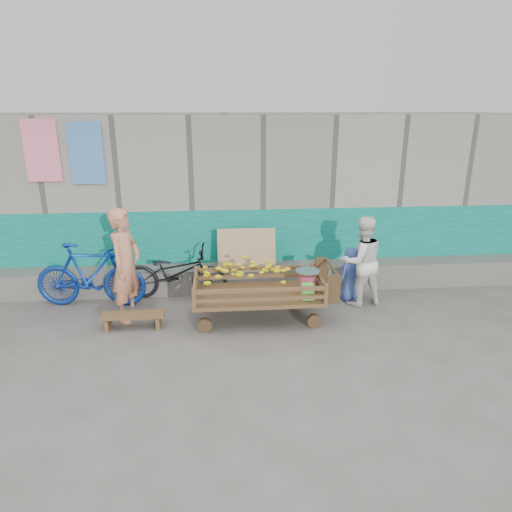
{
  "coord_description": "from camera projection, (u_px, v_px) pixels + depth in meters",
  "views": [
    {
      "loc": [
        -0.18,
        -5.26,
        3.14
      ],
      "look_at": [
        0.37,
        1.2,
        1.0
      ],
      "focal_mm": 32.0,
      "sensor_mm": 36.0,
      "label": 1
    }
  ],
  "objects": [
    {
      "name": "bicycle_dark",
      "position": [
        175.0,
        273.0,
        7.7
      ],
      "size": [
        1.8,
        0.75,
        0.92
      ],
      "primitive_type": "imported",
      "rotation": [
        0.0,
        0.0,
        1.49
      ],
      "color": "black",
      "rests_on": "ground"
    },
    {
      "name": "woman",
      "position": [
        361.0,
        261.0,
        7.39
      ],
      "size": [
        0.81,
        0.68,
        1.49
      ],
      "primitive_type": "imported",
      "rotation": [
        0.0,
        0.0,
        3.31
      ],
      "color": "white",
      "rests_on": "ground"
    },
    {
      "name": "bicycle_blue",
      "position": [
        90.0,
        275.0,
        7.37
      ],
      "size": [
        1.82,
        0.68,
        1.07
      ],
      "primitive_type": "imported",
      "rotation": [
        0.0,
        0.0,
        1.47
      ],
      "color": "#0D3195",
      "rests_on": "ground"
    },
    {
      "name": "banana_cart",
      "position": [
        255.0,
        282.0,
        6.86
      ],
      "size": [
        2.13,
        0.97,
        0.91
      ],
      "color": "brown",
      "rests_on": "ground"
    },
    {
      "name": "building_wall",
      "position": [
        226.0,
        192.0,
        9.35
      ],
      "size": [
        12.0,
        3.5,
        3.0
      ],
      "color": "gray",
      "rests_on": "ground"
    },
    {
      "name": "ground",
      "position": [
        235.0,
        358.0,
        5.98
      ],
      "size": [
        80.0,
        80.0,
        0.0
      ],
      "primitive_type": "plane",
      "color": "#504E49",
      "rests_on": "ground"
    },
    {
      "name": "vendor_man",
      "position": [
        126.0,
        265.0,
        6.82
      ],
      "size": [
        0.6,
        0.74,
        1.74
      ],
      "primitive_type": "imported",
      "rotation": [
        0.0,
        0.0,
        1.24
      ],
      "color": "tan",
      "rests_on": "ground"
    },
    {
      "name": "bench",
      "position": [
        133.0,
        317.0,
        6.73
      ],
      "size": [
        0.92,
        0.28,
        0.23
      ],
      "color": "brown",
      "rests_on": "ground"
    },
    {
      "name": "child",
      "position": [
        351.0,
        274.0,
        7.63
      ],
      "size": [
        0.54,
        0.49,
        0.92
      ],
      "primitive_type": "imported",
      "rotation": [
        0.0,
        0.0,
        3.7
      ],
      "color": "#3650A2",
      "rests_on": "ground"
    }
  ]
}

